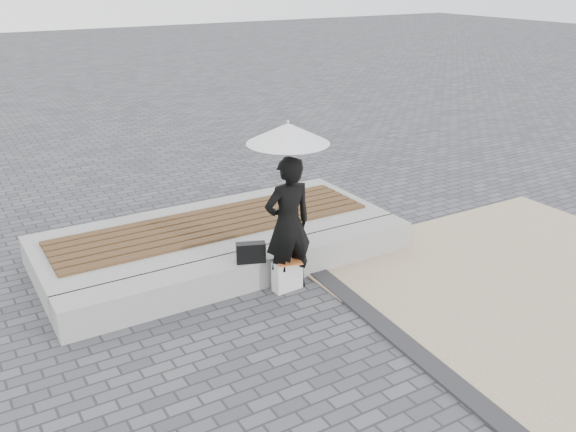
# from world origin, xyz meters

# --- Properties ---
(ground) EXTENTS (80.00, 80.00, 0.00)m
(ground) POSITION_xyz_m (0.00, 0.00, 0.00)
(ground) COLOR #4D4D52
(ground) RESTS_ON ground
(terrazzo_zone) EXTENTS (5.00, 5.00, 0.02)m
(terrazzo_zone) POSITION_xyz_m (3.20, -0.50, 0.01)
(terrazzo_zone) COLOR #CBB290
(terrazzo_zone) RESTS_ON ground
(edging_band) EXTENTS (0.61, 5.20, 0.04)m
(edging_band) POSITION_xyz_m (0.75, -0.50, 0.02)
(edging_band) COLOR #29292B
(edging_band) RESTS_ON ground
(seating_ledge) EXTENTS (5.00, 0.45, 0.40)m
(seating_ledge) POSITION_xyz_m (0.00, 1.60, 0.20)
(seating_ledge) COLOR #9E9E9A
(seating_ledge) RESTS_ON ground
(timber_platform) EXTENTS (5.00, 2.00, 0.40)m
(timber_platform) POSITION_xyz_m (0.00, 2.80, 0.20)
(timber_platform) COLOR #A4A59F
(timber_platform) RESTS_ON ground
(timber_decking) EXTENTS (4.60, 1.20, 0.04)m
(timber_decking) POSITION_xyz_m (0.00, 2.80, 0.42)
(timber_decking) COLOR brown
(timber_decking) RESTS_ON timber_platform
(woman) EXTENTS (0.65, 0.43, 1.77)m
(woman) POSITION_xyz_m (0.32, 1.25, 0.88)
(woman) COLOR black
(woman) RESTS_ON ground
(parasol) EXTENTS (1.00, 1.00, 1.27)m
(parasol) POSITION_xyz_m (0.32, 1.25, 2.05)
(parasol) COLOR silver
(parasol) RESTS_ON ground
(handbag) EXTENTS (0.39, 0.26, 0.26)m
(handbag) POSITION_xyz_m (-0.11, 1.44, 0.53)
(handbag) COLOR black
(handbag) RESTS_ON seating_ledge
(canvas_tote) EXTENTS (0.39, 0.19, 0.40)m
(canvas_tote) POSITION_xyz_m (0.30, 1.22, 0.20)
(canvas_tote) COLOR white
(canvas_tote) RESTS_ON ground
(magazine) EXTENTS (0.35, 0.30, 0.01)m
(magazine) POSITION_xyz_m (0.30, 1.17, 0.41)
(magazine) COLOR red
(magazine) RESTS_ON canvas_tote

